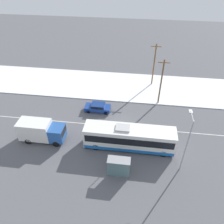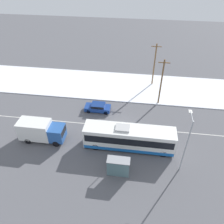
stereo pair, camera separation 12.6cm
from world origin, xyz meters
The scene contains 11 objects.
ground_plane centered at (0.00, 0.00, 0.00)m, with size 120.00×120.00×0.00m, color #56565B.
snow_lot centered at (0.00, 11.69, 0.06)m, with size 80.00×10.46×0.12m.
lane_marking_center centered at (0.00, 0.00, 0.00)m, with size 60.00×0.12×0.00m.
city_bus centered at (1.27, -3.86, 1.66)m, with size 11.79×2.57×3.40m.
box_truck centered at (-10.71, -4.12, 1.70)m, with size 6.18×2.30×3.10m.
sedan_car centered at (-4.30, 3.45, 0.75)m, with size 4.14×1.80×1.36m.
pedestrian_at_stop centered at (1.36, -7.40, 1.00)m, with size 0.59×0.26×1.63m.
bus_shelter centered at (0.39, -8.61, 1.67)m, with size 2.66×1.20×2.40m.
streetlamp centered at (7.71, -6.36, 4.76)m, with size 0.36×2.21×7.64m.
utility_pole_roadside centered at (5.54, 6.99, 4.19)m, with size 1.80×0.24×8.00m.
utility_pole_snowlot centered at (4.52, 13.26, 4.22)m, with size 1.80×0.24×8.08m.
Camera 2 is at (1.87, -24.49, 21.77)m, focal length 35.00 mm.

